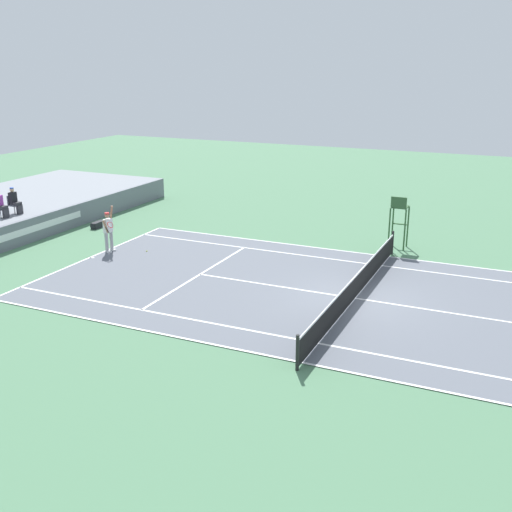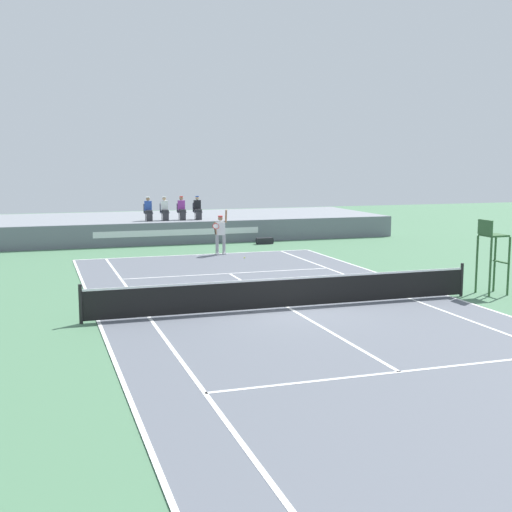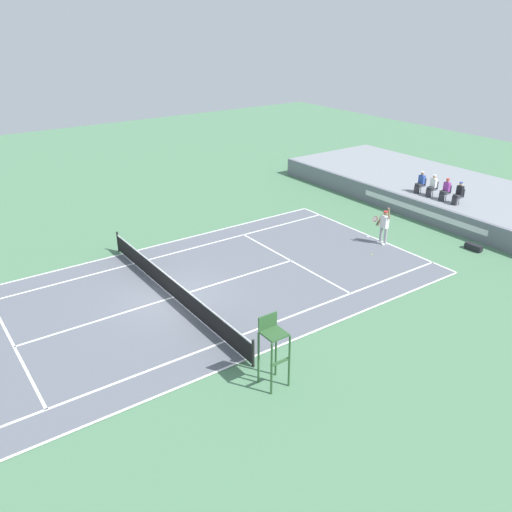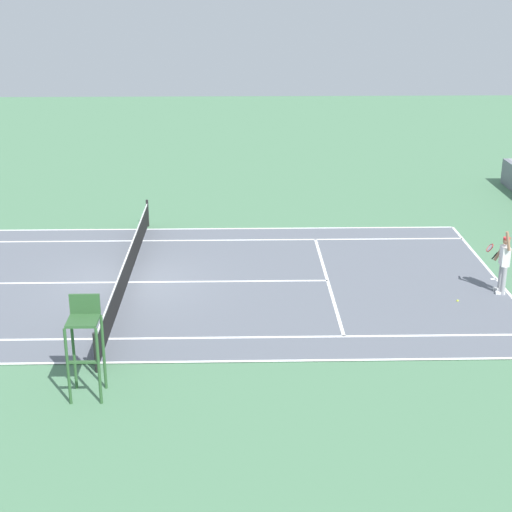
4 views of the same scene
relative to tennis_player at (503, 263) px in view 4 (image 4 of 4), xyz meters
The scene contains 6 objects.
ground_plane 11.75m from the tennis_player, 95.28° to the right, with size 80.00×80.00×0.00m, color #4C7A56.
court 11.75m from the tennis_player, 95.28° to the right, with size 11.08×23.88×0.03m.
net 11.72m from the tennis_player, 95.28° to the right, with size 11.98×0.10×1.07m.
tennis_player is the anchor object (origin of this frame).
tennis_ball 1.92m from the tennis_player, 65.52° to the right, with size 0.07×0.07×0.07m, color #D1E533.
umpire_chair 13.10m from the tennis_player, 62.97° to the right, with size 0.77×0.77×2.44m.
Camera 4 is at (23.31, 3.56, 9.36)m, focal length 54.86 mm.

